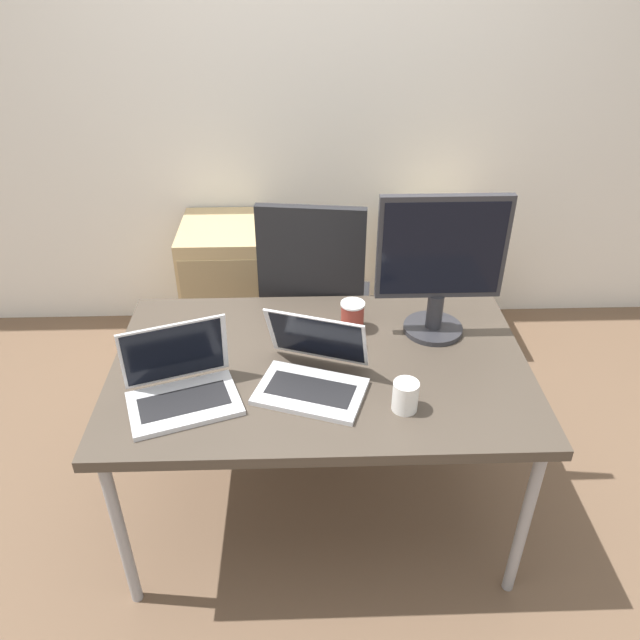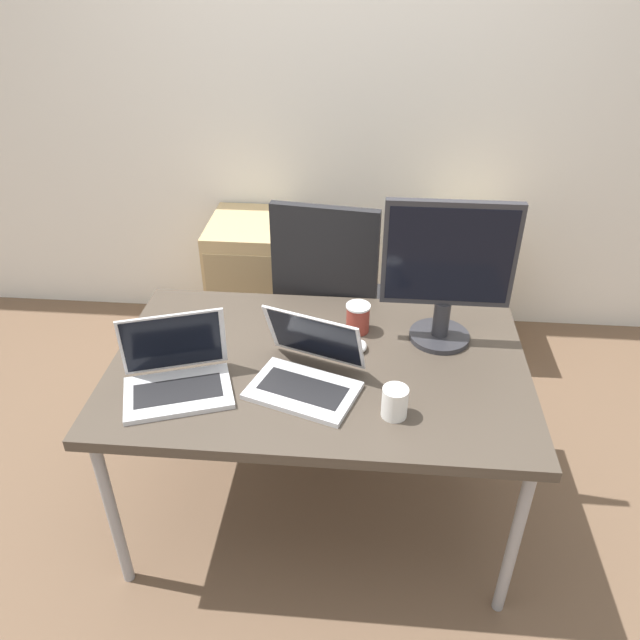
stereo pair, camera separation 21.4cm
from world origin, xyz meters
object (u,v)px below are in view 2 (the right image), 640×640
cabinet_right (458,289)px  mouse (361,346)px  office_chair (332,327)px  coffee_cup_white (395,402)px  monitor (447,271)px  laptop_right (307,372)px  coffee_cup_brown (358,318)px  cabinet_left (253,280)px  laptop_left (177,375)px

cabinet_right → mouse: (-0.51, -1.15, 0.40)m
office_chair → coffee_cup_white: bearing=-74.8°
monitor → coffee_cup_white: 0.53m
laptop_right → coffee_cup_brown: size_ratio=3.60×
coffee_cup_white → coffee_cup_brown: (-0.13, 0.47, 0.00)m
monitor → coffee_cup_white: size_ratio=5.22×
office_chair → coffee_cup_brown: 0.61m
laptop_right → mouse: laptop_right is taller
office_chair → cabinet_right: office_chair is taller
coffee_cup_white → coffee_cup_brown: 0.48m
laptop_right → coffee_cup_brown: laptop_right is taller
office_chair → coffee_cup_brown: bearing=-75.4°
cabinet_left → mouse: (0.62, -1.15, 0.40)m
cabinet_right → monitor: bearing=-101.8°
mouse → coffee_cup_brown: (-0.02, 0.12, 0.04)m
coffee_cup_white → cabinet_right: bearing=75.3°
laptop_left → coffee_cup_white: 0.72m
office_chair → laptop_right: office_chair is taller
laptop_right → mouse: 0.27m
cabinet_left → laptop_right: laptop_right is taller
cabinet_left → laptop_left: (0.03, -1.42, 0.44)m
laptop_right → coffee_cup_brown: (0.16, 0.33, 0.01)m
cabinet_right → laptop_left: 1.85m
office_chair → coffee_cup_brown: (0.12, -0.48, 0.36)m
monitor → mouse: bearing=-161.0°
mouse → coffee_cup_brown: 0.13m
cabinet_right → laptop_right: laptop_right is taller
laptop_right → coffee_cup_brown: 0.37m
monitor → cabinet_left: bearing=130.9°
monitor → mouse: size_ratio=7.68×
mouse → laptop_right: bearing=-129.4°
laptop_right → monitor: size_ratio=0.75×
coffee_cup_white → laptop_left: bearing=174.0°
coffee_cup_white → cabinet_left: bearing=116.3°
cabinet_left → laptop_left: laptop_left is taller
office_chair → coffee_cup_brown: office_chair is taller
cabinet_left → office_chair: bearing=-48.7°
cabinet_right → coffee_cup_white: bearing=-104.7°
cabinet_left → coffee_cup_brown: size_ratio=6.26×
cabinet_left → laptop_left: size_ratio=1.75×
laptop_left → coffee_cup_brown: laptop_left is taller
office_chair → monitor: monitor is taller
office_chair → mouse: 0.70m
office_chair → laptop_left: bearing=-117.7°
laptop_left → coffee_cup_brown: size_ratio=3.58×
laptop_right → coffee_cup_white: size_ratio=3.91×
cabinet_left → coffee_cup_brown: 1.27m
coffee_cup_brown → cabinet_left: bearing=120.6°
laptop_right → monitor: 0.60m
laptop_left → coffee_cup_white: bearing=-6.0°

